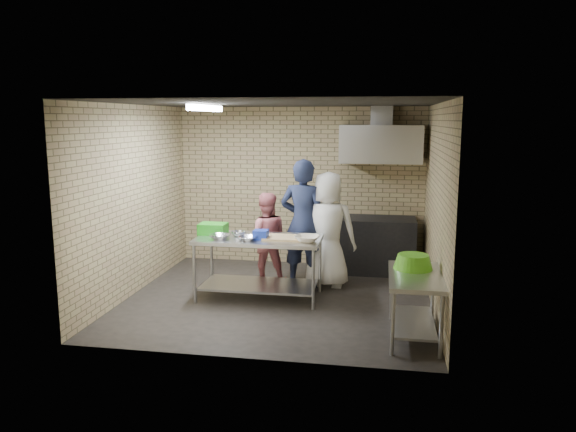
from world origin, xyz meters
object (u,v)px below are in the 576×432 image
Objects in this scene: woman_pink at (266,238)px; green_basin at (413,262)px; woman_white at (328,230)px; bottle_green at (409,149)px; blue_tub at (261,235)px; prep_table at (259,268)px; green_crate at (213,229)px; man_navy at (303,223)px; bottle_red at (384,148)px; side_counter at (414,306)px; stove at (378,245)px.

green_basin is at bearing 131.05° from woman_pink.
green_basin is 0.27× the size of woman_white.
blue_tub is at bearing -135.85° from bottle_green.
blue_tub reaches higher than prep_table.
man_navy reaches higher than green_crate.
prep_table is 0.51m from blue_tub.
woman_pink is (-1.74, -1.15, -1.33)m from bottle_red.
bottle_red is (1.63, 1.97, 1.10)m from blue_tub.
prep_table is at bearing 41.85° from woman_white.
side_counter is 1.00× the size of stove.
stove is at bearing 32.97° from green_crate.
woman_white reaches higher than side_counter.
woman_pink is (-2.14, 1.84, 0.33)m from side_counter.
blue_tub is at bearing -129.60° from bottle_red.
side_counter is 3.12× the size of green_crate.
green_basin is 1.96m from woman_white.
stove is at bearing 45.02° from prep_table.
green_basin is at bearing -90.42° from bottle_green.
stove is at bearing -163.84° from woman_pink.
stove is 0.62× the size of man_navy.
bottle_red reaches higher than side_counter.
bottle_red is 2.47m from woman_pink.
woman_white is at bearing -124.21° from bottle_red.
green_crate is at bearing 160.31° from green_basin.
bottle_green is 2.02m from woman_white.
bottle_green reaches higher than stove.
bottle_green is (0.02, 2.74, 1.18)m from green_basin.
blue_tub is at bearing -132.39° from stove.
green_basin is 2.98m from bottle_green.
bottle_red reaches higher than blue_tub.
man_navy is (-1.54, 1.54, 0.13)m from green_basin.
prep_table is 3.77× the size of green_basin.
woman_pink reaches higher than stove.
bottle_green reaches higher than green_crate.
green_basin is at bearing -82.10° from bottle_red.
stove is 6.23× the size of blue_tub.
man_navy is (-1.11, -0.96, 0.51)m from stove.
blue_tub is 0.86m from woman_pink.
prep_table is 2.27m from green_basin.
woman_white is (0.89, 0.71, 0.43)m from prep_table.
woman_white reaches higher than woman_pink.
bottle_red reaches higher than stove.
man_navy is (-1.56, -1.20, -1.05)m from bottle_green.
side_counter is at bearing -90.00° from bottle_green.
stove is at bearing 99.29° from side_counter.
side_counter is at bearing 127.23° from woman_pink.
bottle_green is (2.08, 1.87, 1.58)m from prep_table.
stove is 2.57m from green_basin.
woman_white reaches higher than green_basin.
woman_white is (0.84, 0.81, -0.06)m from blue_tub.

